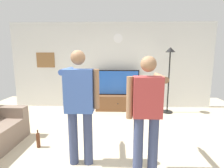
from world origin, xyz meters
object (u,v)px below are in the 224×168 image
object	(u,v)px
floor_lamp	(169,67)
person_standing_nearer_lamp	(80,102)
tv_stand	(118,102)
framed_picture	(46,60)
wall_clock	(118,38)
television	(118,83)
beverage_bottle	(38,140)
person_standing_nearer_couch	(147,110)

from	to	relation	value
floor_lamp	person_standing_nearer_lamp	world-z (taller)	floor_lamp
tv_stand	framed_picture	size ratio (longest dim) A/B	2.34
wall_clock	person_standing_nearer_lamp	distance (m)	3.25
tv_stand	television	distance (m)	0.62
person_standing_nearer_lamp	framed_picture	bearing A→B (deg)	120.39
wall_clock	framed_picture	distance (m)	2.42
tv_stand	floor_lamp	size ratio (longest dim) A/B	0.71
television	person_standing_nearer_lamp	bearing A→B (deg)	-102.18
tv_stand	beverage_bottle	bearing A→B (deg)	-123.17
person_standing_nearer_lamp	beverage_bottle	distance (m)	1.30
framed_picture	person_standing_nearer_couch	world-z (taller)	framed_picture
floor_lamp	person_standing_nearer_lamp	bearing A→B (deg)	-130.04
tv_stand	television	world-z (taller)	television
tv_stand	framed_picture	xyz separation A→B (m)	(-2.32, 0.30, 1.30)
person_standing_nearer_couch	beverage_bottle	world-z (taller)	person_standing_nearer_couch
person_standing_nearer_lamp	person_standing_nearer_couch	distance (m)	0.98
wall_clock	person_standing_nearer_couch	xyz separation A→B (m)	(0.38, -3.14, -1.27)
person_standing_nearer_lamp	person_standing_nearer_couch	bearing A→B (deg)	-10.59
tv_stand	wall_clock	xyz separation A→B (m)	(0.00, 0.29, 1.97)
wall_clock	beverage_bottle	world-z (taller)	wall_clock
wall_clock	person_standing_nearer_couch	distance (m)	3.41
tv_stand	person_standing_nearer_couch	xyz separation A→B (m)	(0.38, -2.85, 0.71)
person_standing_nearer_couch	television	bearing A→B (deg)	97.49
wall_clock	floor_lamp	bearing A→B (deg)	-18.83
television	floor_lamp	size ratio (longest dim) A/B	0.68
floor_lamp	person_standing_nearer_lamp	distance (m)	3.23
beverage_bottle	floor_lamp	bearing A→B (deg)	34.65
television	wall_clock	distance (m)	1.37
television	person_standing_nearer_couch	size ratio (longest dim) A/B	0.78
wall_clock	person_standing_nearer_lamp	world-z (taller)	wall_clock
framed_picture	floor_lamp	xyz separation A→B (m)	(3.80, -0.51, -0.17)
wall_clock	framed_picture	bearing A→B (deg)	179.88
wall_clock	person_standing_nearer_couch	size ratio (longest dim) A/B	0.17
floor_lamp	person_standing_nearer_couch	world-z (taller)	floor_lamp
tv_stand	person_standing_nearer_couch	distance (m)	2.96
framed_picture	beverage_bottle	xyz separation A→B (m)	(0.85, -2.55, -1.40)
framed_picture	beverage_bottle	bearing A→B (deg)	-71.50
tv_stand	beverage_bottle	size ratio (longest dim) A/B	3.98
beverage_bottle	television	bearing A→B (deg)	57.36
floor_lamp	beverage_bottle	distance (m)	3.79
tv_stand	framed_picture	world-z (taller)	framed_picture
tv_stand	person_standing_nearer_lamp	size ratio (longest dim) A/B	0.77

